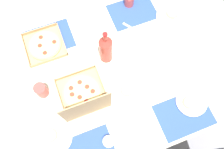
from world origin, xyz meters
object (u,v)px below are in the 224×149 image
(plate_middle, at_px, (54,137))
(soda_bottle, at_px, (106,49))
(pizza_box_corner_right, at_px, (83,96))
(condiment_bowl, at_px, (109,142))
(plate_far_left, at_px, (191,101))
(cup_clear_right, at_px, (129,0))
(pizza_box_edge_far, at_px, (45,45))
(plate_near_left, at_px, (129,89))
(cup_dark, at_px, (41,90))
(plate_far_right, at_px, (171,17))

(plate_middle, distance_m, soda_bottle, 0.67)
(pizza_box_corner_right, relative_size, plate_middle, 1.49)
(condiment_bowl, bearing_deg, plate_far_left, -175.81)
(cup_clear_right, bearing_deg, soda_bottle, 48.21)
(pizza_box_edge_far, bearing_deg, cup_clear_right, -170.49)
(plate_far_left, height_order, soda_bottle, soda_bottle)
(condiment_bowl, bearing_deg, plate_near_left, -132.93)
(condiment_bowl, bearing_deg, pizza_box_edge_far, -76.40)
(soda_bottle, bearing_deg, plate_far_left, 128.84)
(soda_bottle, bearing_deg, plate_near_left, 102.08)
(soda_bottle, xyz_separation_m, cup_dark, (0.50, 0.10, -0.08))
(pizza_box_corner_right, height_order, condiment_bowl, pizza_box_corner_right)
(pizza_box_corner_right, xyz_separation_m, cup_dark, (0.25, -0.13, 0.00))
(plate_far_right, height_order, cup_clear_right, cup_clear_right)
(soda_bottle, bearing_deg, plate_middle, 38.93)
(plate_far_left, height_order, plate_near_left, same)
(plate_far_right, distance_m, cup_clear_right, 0.35)
(plate_near_left, xyz_separation_m, soda_bottle, (0.06, -0.29, 0.12))
(cup_dark, distance_m, condiment_bowl, 0.56)
(plate_far_left, xyz_separation_m, condiment_bowl, (0.61, 0.04, 0.01))
(plate_near_left, relative_size, soda_bottle, 0.66)
(pizza_box_corner_right, bearing_deg, plate_far_right, -156.30)
(pizza_box_edge_far, height_order, soda_bottle, soda_bottle)
(plate_near_left, relative_size, condiment_bowl, 2.85)
(plate_near_left, height_order, cup_dark, cup_dark)
(pizza_box_corner_right, distance_m, cup_clear_right, 0.84)
(cup_dark, distance_m, cup_clear_right, 0.95)
(pizza_box_edge_far, bearing_deg, condiment_bowl, 103.60)
(cup_dark, height_order, cup_clear_right, cup_dark)
(cup_dark, bearing_deg, cup_clear_right, -150.40)
(plate_far_left, relative_size, soda_bottle, 0.66)
(plate_far_left, xyz_separation_m, cup_dark, (0.91, -0.42, 0.05))
(plate_far_left, bearing_deg, cup_dark, -24.75)
(soda_bottle, bearing_deg, condiment_bowl, 70.94)
(plate_far_left, xyz_separation_m, plate_middle, (0.93, -0.11, 0.00))
(plate_far_left, relative_size, cup_dark, 1.95)
(plate_near_left, xyz_separation_m, cup_dark, (0.56, -0.19, 0.05))
(plate_far_right, bearing_deg, plate_near_left, 38.71)
(plate_middle, height_order, cup_clear_right, cup_clear_right)
(soda_bottle, relative_size, cup_clear_right, 3.51)
(pizza_box_edge_far, bearing_deg, plate_far_right, 173.29)
(plate_far_right, distance_m, soda_bottle, 0.62)
(pizza_box_corner_right, bearing_deg, soda_bottle, -137.12)
(pizza_box_corner_right, bearing_deg, plate_middle, 34.65)
(plate_far_right, height_order, condiment_bowl, condiment_bowl)
(pizza_box_edge_far, height_order, plate_far_right, pizza_box_edge_far)
(pizza_box_corner_right, height_order, cup_dark, pizza_box_corner_right)
(pizza_box_edge_far, relative_size, cup_dark, 2.58)
(plate_middle, distance_m, cup_dark, 0.32)
(plate_far_left, bearing_deg, condiment_bowl, 4.19)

